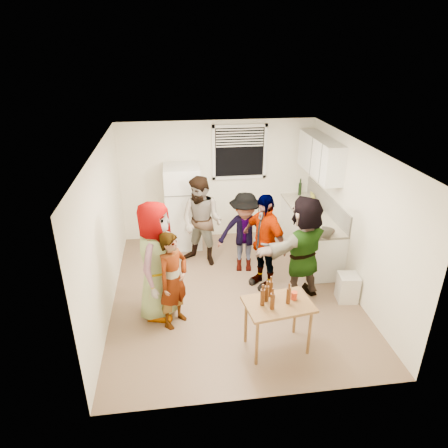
{
  "coord_description": "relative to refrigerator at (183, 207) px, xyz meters",
  "views": [
    {
      "loc": [
        -0.9,
        -5.65,
        3.92
      ],
      "look_at": [
        -0.12,
        0.3,
        1.15
      ],
      "focal_mm": 32.0,
      "sensor_mm": 36.0,
      "label": 1
    }
  ],
  "objects": [
    {
      "name": "guest_stripe",
      "position": [
        -0.24,
        -2.57,
        -0.85
      ],
      "size": [
        1.5,
        1.42,
        0.36
      ],
      "primitive_type": "imported",
      "rotation": [
        0.0,
        0.0,
        0.84
      ],
      "color": "#141933",
      "rests_on": "ground"
    },
    {
      "name": "guest_back_right",
      "position": [
        1.06,
        -1.16,
        -0.85
      ],
      "size": [
        1.2,
        1.65,
        0.56
      ],
      "primitive_type": "imported",
      "rotation": [
        0.0,
        0.0,
        -0.15
      ],
      "color": "#38393D",
      "rests_on": "ground"
    },
    {
      "name": "wine_bottle",
      "position": [
        2.5,
        0.22,
        0.05
      ],
      "size": [
        0.07,
        0.07,
        0.27
      ],
      "primitive_type": "cylinder",
      "color": "black",
      "rests_on": "countertop"
    },
    {
      "name": "paper_towel",
      "position": [
        2.43,
        -0.78,
        0.05
      ],
      "size": [
        0.12,
        0.12,
        0.27
      ],
      "primitive_type": "cylinder",
      "color": "white",
      "rests_on": "countertop"
    },
    {
      "name": "guest_black",
      "position": [
        1.29,
        -1.71,
        -0.85
      ],
      "size": [
        1.96,
        1.71,
        0.41
      ],
      "primitive_type": "imported",
      "rotation": [
        0.0,
        0.0,
        -1.04
      ],
      "color": "black",
      "rests_on": "ground"
    },
    {
      "name": "picture_frame",
      "position": [
        2.67,
        -0.12,
        0.13
      ],
      "size": [
        0.02,
        0.2,
        0.16
      ],
      "primitive_type": "cube",
      "color": "#CECD41",
      "rests_on": "countertop"
    },
    {
      "name": "guest_back_left",
      "position": [
        0.32,
        -0.81,
        -0.85
      ],
      "size": [
        1.62,
        1.9,
        0.65
      ],
      "primitive_type": "imported",
      "rotation": [
        0.0,
        0.0,
        -0.56
      ],
      "color": "brown",
      "rests_on": "ground"
    },
    {
      "name": "blue_cup",
      "position": [
        2.26,
        -1.5,
        0.05
      ],
      "size": [
        0.09,
        0.09,
        0.13
      ],
      "primitive_type": "cylinder",
      "color": "blue",
      "rests_on": "countertop"
    },
    {
      "name": "beer_bottle_counter",
      "position": [
        2.35,
        -1.26,
        0.05
      ],
      "size": [
        0.05,
        0.05,
        0.21
      ],
      "primitive_type": "cylinder",
      "color": "#47230C",
      "rests_on": "countertop"
    },
    {
      "name": "guest_grey",
      "position": [
        -0.48,
        -2.3,
        -0.85
      ],
      "size": [
        2.07,
        1.46,
        0.6
      ],
      "primitive_type": "imported",
      "rotation": [
        0.0,
        0.0,
        1.25
      ],
      "color": "#969696",
      "rests_on": "ground"
    },
    {
      "name": "red_cup",
      "position": [
        1.37,
        -3.23,
        -0.1
      ],
      "size": [
        0.08,
        0.08,
        0.11
      ],
      "primitive_type": "cylinder",
      "color": "#B83214",
      "rests_on": "serving_table"
    },
    {
      "name": "trash_bin",
      "position": [
        2.58,
        -2.34,
        -0.6
      ],
      "size": [
        0.35,
        0.35,
        0.47
      ],
      "primitive_type": "cube",
      "rotation": [
        0.0,
        0.0,
        -0.13
      ],
      "color": "silver",
      "rests_on": "ground"
    },
    {
      "name": "counter_lower",
      "position": [
        2.45,
        -0.73,
        -0.42
      ],
      "size": [
        0.6,
        2.2,
        0.86
      ],
      "primitive_type": "cube",
      "color": "white",
      "rests_on": "ground"
    },
    {
      "name": "refrigerator",
      "position": [
        0.0,
        0.0,
        0.0
      ],
      "size": [
        0.7,
        0.7,
        1.7
      ],
      "primitive_type": "cube",
      "color": "white",
      "rests_on": "ground"
    },
    {
      "name": "serving_table",
      "position": [
        1.14,
        -3.3,
        -0.85
      ],
      "size": [
        0.96,
        0.71,
        0.75
      ],
      "primitive_type": null,
      "rotation": [
        0.0,
        0.0,
        0.14
      ],
      "color": "brown",
      "rests_on": "ground"
    },
    {
      "name": "upper_cabinets",
      "position": [
        2.58,
        -0.53,
        1.1
      ],
      "size": [
        0.34,
        1.6,
        0.7
      ],
      "primitive_type": "cube",
      "color": "white",
      "rests_on": "room"
    },
    {
      "name": "guest_orange",
      "position": [
        1.84,
        -2.13,
        -0.85
      ],
      "size": [
        2.27,
        2.33,
        0.53
      ],
      "primitive_type": "imported",
      "rotation": [
        0.0,
        0.0,
        3.6
      ],
      "color": "#F5774A",
      "rests_on": "ground"
    },
    {
      "name": "window",
      "position": [
        1.2,
        0.33,
        1.0
      ],
      "size": [
        1.12,
        0.1,
        1.06
      ],
      "primitive_type": null,
      "color": "white",
      "rests_on": "room"
    },
    {
      "name": "room",
      "position": [
        0.75,
        -1.88,
        -0.85
      ],
      "size": [
        4.0,
        4.5,
        2.5
      ],
      "primitive_type": null,
      "color": "white",
      "rests_on": "ground"
    },
    {
      "name": "kettle",
      "position": [
        2.4,
        -0.6,
        0.05
      ],
      "size": [
        0.28,
        0.26,
        0.19
      ],
      "primitive_type": null,
      "rotation": [
        0.0,
        0.0,
        -0.42
      ],
      "color": "silver",
      "rests_on": "countertop"
    },
    {
      "name": "beer_bottle_table",
      "position": [
        0.91,
        -3.3,
        -0.1
      ],
      "size": [
        0.06,
        0.06,
        0.23
      ],
      "primitive_type": "cylinder",
      "color": "#47230C",
      "rests_on": "serving_table"
    },
    {
      "name": "backsplash",
      "position": [
        2.74,
        -0.73,
        0.23
      ],
      "size": [
        0.03,
        2.2,
        0.36
      ],
      "primitive_type": "cube",
      "color": "#B4B1A7",
      "rests_on": "countertop"
    },
    {
      "name": "countertop",
      "position": [
        2.45,
        -0.73,
        0.03
      ],
      "size": [
        0.64,
        2.22,
        0.04
      ],
      "primitive_type": "cube",
      "color": "beige",
      "rests_on": "counter_lower"
    }
  ]
}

